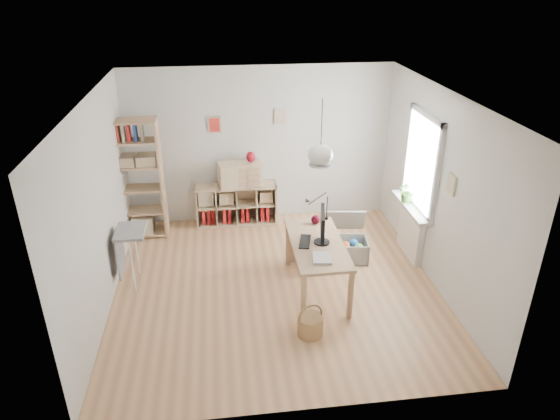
{
  "coord_description": "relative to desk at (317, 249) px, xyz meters",
  "views": [
    {
      "loc": [
        -0.69,
        -5.9,
        4.07
      ],
      "look_at": [
        0.1,
        0.3,
        1.05
      ],
      "focal_mm": 32.0,
      "sensor_mm": 36.0,
      "label": 1
    }
  ],
  "objects": [
    {
      "name": "desk",
      "position": [
        0.0,
        0.0,
        0.0
      ],
      "size": [
        0.7,
        1.5,
        0.75
      ],
      "color": "tan",
      "rests_on": "ground"
    },
    {
      "name": "room_shell",
      "position": [
        -0.0,
        0.0,
        1.34
      ],
      "size": [
        4.5,
        4.5,
        4.5
      ],
      "color": "silver",
      "rests_on": "ground"
    },
    {
      "name": "red_vase",
      "position": [
        -0.73,
        2.19,
        0.57
      ],
      "size": [
        0.15,
        0.15,
        0.18
      ],
      "primitive_type": "ellipsoid",
      "color": "maroon",
      "rests_on": "drawer_chest"
    },
    {
      "name": "radiator",
      "position": [
        1.64,
        0.75,
        -0.26
      ],
      "size": [
        0.1,
        0.8,
        0.8
      ],
      "primitive_type": "cube",
      "color": "white",
      "rests_on": "ground"
    },
    {
      "name": "ground",
      "position": [
        -0.55,
        0.15,
        -0.66
      ],
      "size": [
        4.5,
        4.5,
        0.0
      ],
      "primitive_type": "plane",
      "color": "tan",
      "rests_on": "ground"
    },
    {
      "name": "task_lamp",
      "position": [
        0.09,
        0.62,
        0.36
      ],
      "size": [
        0.37,
        0.13,
        0.39
      ],
      "color": "black",
      "rests_on": "desk"
    },
    {
      "name": "side_table",
      "position": [
        -2.59,
        0.5,
        0.01
      ],
      "size": [
        0.4,
        0.55,
        0.85
      ],
      "color": "#9A999C",
      "rests_on": "ground"
    },
    {
      "name": "chair",
      "position": [
        0.06,
        0.63,
        -0.23
      ],
      "size": [
        0.37,
        0.37,
        0.75
      ],
      "rotation": [
        0.0,
        0.0,
        -0.01
      ],
      "color": "#9A999C",
      "rests_on": "ground"
    },
    {
      "name": "wicker_basket",
      "position": [
        -0.25,
        -0.95,
        -0.51
      ],
      "size": [
        0.32,
        0.32,
        0.44
      ],
      "rotation": [
        0.0,
        0.0,
        0.29
      ],
      "color": "olive",
      "rests_on": "ground"
    },
    {
      "name": "storage_chest",
      "position": [
        0.64,
        0.81,
        -0.44
      ],
      "size": [
        0.72,
        0.8,
        0.68
      ],
      "rotation": [
        0.0,
        0.0,
        -0.13
      ],
      "color": "#BCBCB7",
      "rests_on": "ground"
    },
    {
      "name": "windowsill",
      "position": [
        1.59,
        0.75,
        0.17
      ],
      "size": [
        0.22,
        1.2,
        0.06
      ],
      "primitive_type": "cube",
      "color": "silver",
      "rests_on": "radiator"
    },
    {
      "name": "paper_tray",
      "position": [
        -0.02,
        -0.42,
        0.11
      ],
      "size": [
        0.27,
        0.32,
        0.03
      ],
      "primitive_type": "cube",
      "rotation": [
        0.0,
        0.0,
        -0.14
      ],
      "color": "silver",
      "rests_on": "desk"
    },
    {
      "name": "keyboard",
      "position": [
        -0.16,
        0.03,
        0.1
      ],
      "size": [
        0.23,
        0.4,
        0.02
      ],
      "primitive_type": "cube",
      "rotation": [
        0.0,
        0.0,
        -0.25
      ],
      "color": "black",
      "rests_on": "desk"
    },
    {
      "name": "tall_bookshelf",
      "position": [
        -2.59,
        1.95,
        0.43
      ],
      "size": [
        0.8,
        0.38,
        2.0
      ],
      "color": "tan",
      "rests_on": "ground"
    },
    {
      "name": "potted_plant",
      "position": [
        1.57,
        0.89,
        0.37
      ],
      "size": [
        0.32,
        0.28,
        0.34
      ],
      "primitive_type": "imported",
      "rotation": [
        0.0,
        0.0,
        -0.03
      ],
      "color": "#3C702A",
      "rests_on": "windowsill"
    },
    {
      "name": "drawer_chest",
      "position": [
        -0.92,
        2.19,
        0.27
      ],
      "size": [
        0.78,
        0.46,
        0.42
      ],
      "primitive_type": "cube",
      "rotation": [
        0.0,
        0.0,
        0.19
      ],
      "color": "tan",
      "rests_on": "cube_shelf"
    },
    {
      "name": "monitor",
      "position": [
        0.06,
        -0.01,
        0.36
      ],
      "size": [
        0.21,
        0.54,
        0.47
      ],
      "rotation": [
        0.0,
        0.0,
        -0.19
      ],
      "color": "black",
      "rests_on": "desk"
    },
    {
      "name": "window_unit",
      "position": [
        1.68,
        0.75,
        0.89
      ],
      "size": [
        0.07,
        1.16,
        1.46
      ],
      "color": "white",
      "rests_on": "ground"
    },
    {
      "name": "cube_shelf",
      "position": [
        -1.02,
        2.23,
        -0.36
      ],
      "size": [
        1.4,
        0.38,
        0.72
      ],
      "color": "tan",
      "rests_on": "ground"
    },
    {
      "name": "yarn_ball",
      "position": [
        0.08,
        0.55,
        0.16
      ],
      "size": [
        0.13,
        0.13,
        0.13
      ],
      "primitive_type": "sphere",
      "color": "#540B1E",
      "rests_on": "desk"
    }
  ]
}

